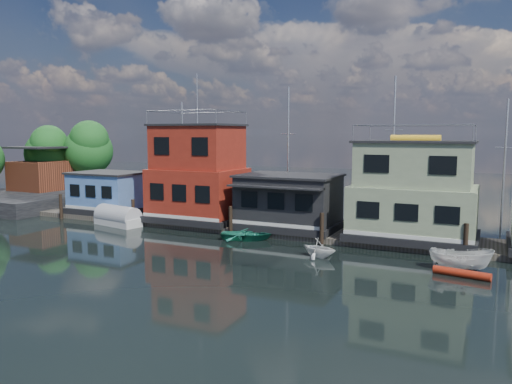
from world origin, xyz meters
The scene contains 14 objects.
ground centered at (0.00, 0.00, 0.00)m, with size 160.00×160.00×0.00m, color black.
dock centered at (0.00, 12.00, 0.20)m, with size 48.00×5.00×0.40m, color #595147.
houseboat_blue centered at (-18.00, 12.00, 2.21)m, with size 6.40×4.90×3.66m.
houseboat_red centered at (-8.50, 12.00, 4.10)m, with size 7.40×5.90×11.86m.
houseboat_dark centered at (-0.50, 11.98, 2.42)m, with size 7.40×6.10×4.06m.
houseboat_green centered at (8.50, 12.00, 3.55)m, with size 8.40×5.90×7.03m.
pilings centered at (-0.33, 9.20, 1.10)m, with size 42.28×0.28×2.20m.
background_masts centered at (4.76, 18.00, 5.55)m, with size 36.40×0.16×12.00m.
shore centered at (-30.67, 15.86, 3.60)m, with size 12.40×15.72×8.24m.
dinghy_teal centered at (-2.34, 8.48, 0.38)m, with size 2.60×3.64×0.75m, color #238368.
red_kayak centered at (12.04, 5.12, 0.21)m, with size 0.43×0.43×2.90m, color #B02812.
motorboat centered at (11.91, 6.44, 0.65)m, with size 1.26×3.35×1.30m, color white.
tarp_runabout centered at (-14.36, 8.91, 0.65)m, with size 4.57×2.59×1.75m.
dinghy_white centered at (3.90, 5.90, 0.60)m, with size 1.96×2.27×1.20m, color white.
Camera 1 is at (13.24, -22.65, 7.59)m, focal length 35.00 mm.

